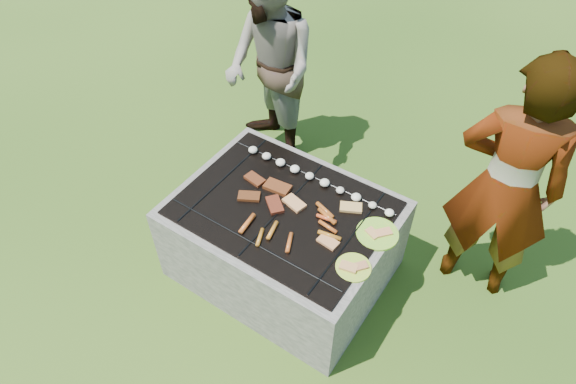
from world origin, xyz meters
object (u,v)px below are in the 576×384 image
Objects in this scene: bystander at (270,69)px; plate_far at (377,234)px; cook at (506,187)px; fire_pit at (284,242)px; plate_near at (353,267)px.

plate_far is at bearing -1.69° from bystander.
cook reaches higher than plate_far.
fire_pit is 4.78× the size of plate_far.
fire_pit is at bearing 164.91° from plate_near.
bystander is (-1.32, 1.09, 0.20)m from plate_near.
plate_far is (0.56, 0.13, 0.33)m from fire_pit.
plate_far is 1.56m from bystander.
plate_far is 0.28m from plate_near.
plate_far is at bearing 13.34° from fire_pit.
plate_far is 0.17× the size of bystander.
cook reaches higher than bystander.
cook is (0.51, 0.80, 0.24)m from plate_near.
cook reaches higher than plate_near.
bystander is (-0.76, 0.94, 0.52)m from fire_pit.
bystander reaches higher than plate_far.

